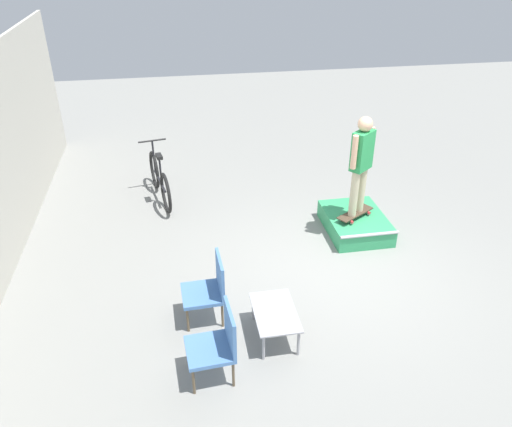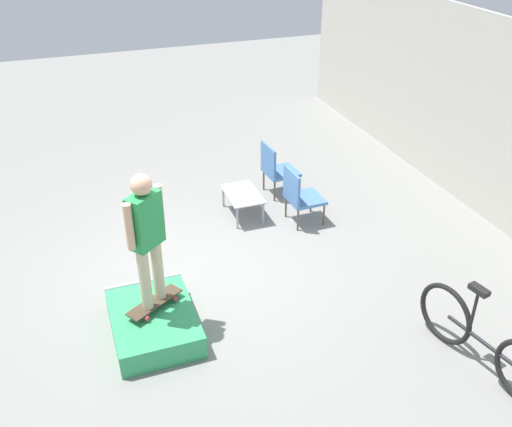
# 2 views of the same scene
# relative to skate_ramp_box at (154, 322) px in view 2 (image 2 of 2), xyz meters

# --- Properties ---
(ground_plane) EXTENTS (24.00, 24.00, 0.00)m
(ground_plane) POSITION_rel_skate_ramp_box_xyz_m (-1.05, 0.69, -0.15)
(ground_plane) COLOR gray
(house_wall_back) EXTENTS (12.00, 0.06, 3.00)m
(house_wall_back) POSITION_rel_skate_ramp_box_xyz_m (-1.05, 5.45, 1.35)
(house_wall_back) COLOR beige
(house_wall_back) RESTS_ON ground_plane
(skate_ramp_box) EXTENTS (1.28, 0.95, 0.32)m
(skate_ramp_box) POSITION_rel_skate_ramp_box_xyz_m (0.00, 0.00, 0.00)
(skate_ramp_box) COLOR #339E60
(skate_ramp_box) RESTS_ON ground_plane
(skateboard_on_ramp) EXTENTS (0.55, 0.72, 0.07)m
(skateboard_on_ramp) POSITION_rel_skate_ramp_box_xyz_m (-0.07, 0.05, 0.23)
(skateboard_on_ramp) COLOR #473828
(skateboard_on_ramp) RESTS_ON skate_ramp_box
(person_skater) EXTENTS (0.39, 0.47, 1.64)m
(person_skater) POSITION_rel_skate_ramp_box_xyz_m (-0.07, 0.05, 1.21)
(person_skater) COLOR #C6B793
(person_skater) RESTS_ON skateboard_on_ramp
(coffee_table) EXTENTS (0.83, 0.52, 0.39)m
(coffee_table) POSITION_rel_skate_ramp_box_xyz_m (-2.24, 1.86, 0.19)
(coffee_table) COLOR #9E9EA3
(coffee_table) RESTS_ON ground_plane
(patio_chair_left) EXTENTS (0.55, 0.55, 0.90)m
(patio_chair_left) POSITION_rel_skate_ramp_box_xyz_m (-2.73, 2.61, 0.34)
(patio_chair_left) COLOR brown
(patio_chair_left) RESTS_ON ground_plane
(patio_chair_right) EXTENTS (0.54, 0.54, 0.90)m
(patio_chair_right) POSITION_rel_skate_ramp_box_xyz_m (-1.74, 2.61, 0.34)
(patio_chair_right) COLOR brown
(patio_chair_right) RESTS_ON ground_plane
(bicycle) EXTENTS (1.78, 0.54, 1.03)m
(bicycle) POSITION_rel_skate_ramp_box_xyz_m (1.76, 3.22, 0.24)
(bicycle) COLOR black
(bicycle) RESTS_ON ground_plane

